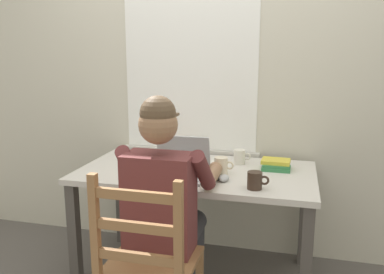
{
  "coord_description": "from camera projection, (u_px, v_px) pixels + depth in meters",
  "views": [
    {
      "loc": [
        0.58,
        -2.35,
        1.46
      ],
      "look_at": [
        -0.01,
        -0.05,
        0.95
      ],
      "focal_mm": 37.76,
      "sensor_mm": 36.0,
      "label": 1
    }
  ],
  "objects": [
    {
      "name": "book_stack_side",
      "position": [
        276.0,
        165.0,
        2.53
      ],
      "size": [
        0.18,
        0.16,
        0.06
      ],
      "color": "#38844C",
      "rests_on": "desk"
    },
    {
      "name": "wooden_chair",
      "position": [
        148.0,
        267.0,
        1.89
      ],
      "size": [
        0.42,
        0.42,
        0.95
      ],
      "color": "olive",
      "rests_on": "ground"
    },
    {
      "name": "seated_person",
      "position": [
        166.0,
        201.0,
        2.11
      ],
      "size": [
        0.5,
        0.6,
        1.25
      ],
      "color": "brown",
      "rests_on": "ground"
    },
    {
      "name": "coffee_mug_white",
      "position": [
        221.0,
        166.0,
        2.43
      ],
      "size": [
        0.12,
        0.08,
        0.1
      ],
      "color": "beige",
      "rests_on": "desk"
    },
    {
      "name": "coffee_mug_dark",
      "position": [
        255.0,
        180.0,
        2.17
      ],
      "size": [
        0.12,
        0.08,
        0.1
      ],
      "color": "#38281E",
      "rests_on": "desk"
    },
    {
      "name": "back_wall",
      "position": [
        212.0,
        74.0,
        2.85
      ],
      "size": [
        6.0,
        0.08,
        2.6
      ],
      "color": "beige",
      "rests_on": "ground"
    },
    {
      "name": "desk",
      "position": [
        196.0,
        184.0,
        2.54
      ],
      "size": [
        1.46,
        0.78,
        0.73
      ],
      "color": "beige",
      "rests_on": "ground"
    },
    {
      "name": "computer_mouse",
      "position": [
        224.0,
        178.0,
        2.31
      ],
      "size": [
        0.06,
        0.1,
        0.03
      ],
      "primitive_type": "ellipsoid",
      "color": "#ADAFB2",
      "rests_on": "desk"
    },
    {
      "name": "book_stack_main",
      "position": [
        168.0,
        155.0,
        2.76
      ],
      "size": [
        0.17,
        0.16,
        0.05
      ],
      "color": "gold",
      "rests_on": "desk"
    },
    {
      "name": "landscape_photo_print",
      "position": [
        132.0,
        155.0,
        2.88
      ],
      "size": [
        0.15,
        0.13,
        0.0
      ],
      "primitive_type": "cube",
      "rotation": [
        0.0,
        0.0,
        0.37
      ],
      "color": "teal",
      "rests_on": "desk"
    },
    {
      "name": "coffee_mug_spare",
      "position": [
        240.0,
        157.0,
        2.65
      ],
      "size": [
        0.11,
        0.07,
        0.1
      ],
      "color": "silver",
      "rests_on": "desk"
    },
    {
      "name": "laptop",
      "position": [
        180.0,
        167.0,
        2.4
      ],
      "size": [
        0.33,
        0.29,
        0.23
      ],
      "color": "#ADAFB2",
      "rests_on": "desk"
    },
    {
      "name": "paper_pile_near_laptop",
      "position": [
        205.0,
        163.0,
        2.66
      ],
      "size": [
        0.2,
        0.18,
        0.01
      ],
      "primitive_type": "cube",
      "rotation": [
        0.0,
        0.0,
        0.12
      ],
      "color": "silver",
      "rests_on": "desk"
    }
  ]
}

